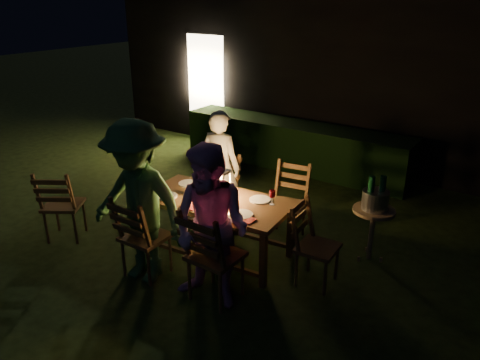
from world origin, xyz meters
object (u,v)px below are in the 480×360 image
Objects in this scene: dining_table at (217,205)px; person_opp_left at (138,203)px; chair_far_right at (286,216)px; chair_spare at (64,217)px; chair_end at (315,259)px; chair_near_left at (145,250)px; ice_bucket at (375,200)px; chair_near_right at (215,271)px; person_house_side at (220,167)px; person_opp_right at (211,228)px; lantern at (222,186)px; bottle_table at (198,184)px; bottle_bucket_a at (370,196)px; bottle_bucket_b at (381,196)px; side_table at (373,215)px; chair_far_left at (219,201)px.

person_opp_left is at bearing -118.76° from dining_table.
chair_far_right is 0.56× the size of person_opp_left.
chair_spare is at bearing 27.00° from chair_far_right.
chair_end is at bearing 0.03° from dining_table.
ice_bucket is at bearing 39.90° from chair_near_left.
chair_near_right is 0.70× the size of person_house_side.
chair_near_left is 2.63m from ice_bucket.
person_opp_right is 4.77× the size of lantern.
chair_near_right is 1.99m from ice_bucket.
bottle_bucket_a is at bearing 27.68° from bottle_table.
person_opp_right is 0.96m from lantern.
chair_spare is 0.56× the size of person_opp_left.
lantern is at bearing -149.39° from bottle_bucket_b.
chair_near_left is at bearing -63.75° from chair_end.
lantern reaches higher than chair_far_right.
chair_far_right is 1.06× the size of chair_end.
bottle_bucket_a is (1.87, 1.70, 0.50)m from chair_near_left.
person_opp_right reaches higher than chair_near_right.
lantern reaches higher than ice_bucket.
person_opp_right reaches higher than dining_table.
chair_near_right is 0.60× the size of person_opp_left.
side_table is (2.07, 0.16, -0.20)m from person_house_side.
chair_end is 1.93m from person_house_side.
dining_table is at bearing 5.38° from bottle_table.
chair_far_left is (-0.52, 0.72, -0.36)m from dining_table.
lantern is at bearing 121.94° from chair_near_right.
bottle_table is 0.43× the size of side_table.
chair_near_left is (-0.38, -0.81, -0.34)m from dining_table.
chair_spare is 3.88m from bottle_bucket_b.
bottle_table reaches higher than chair_far_left.
chair_near_right reaches higher than bottle_bucket_a.
chair_far_left is at bearing -2.61° from chair_far_right.
person_house_side is 2.02m from bottle_bucket_a.
person_opp_left reaches higher than lantern.
side_table is at bearing 39.90° from chair_near_left.
person_opp_right is at bearing -61.24° from dining_table.
chair_end is at bearing -111.28° from ice_bucket.
chair_end is 0.99m from ice_bucket.
bottle_table is at bearing -151.98° from side_table.
bottle_table is at bearing -151.66° from bottle_bucket_b.
side_table is 2.02× the size of bottle_bucket_a.
person_opp_left is 1.00m from lantern.
chair_spare is at bearing -153.97° from bottle_table.
chair_far_right is 1.14m from bottle_bucket_a.
person_house_side reaches higher than chair_end.
chair_spare is 0.65× the size of person_house_side.
bottle_bucket_b is (0.05, 0.04, 0.24)m from side_table.
lantern is (-0.48, 0.83, 0.04)m from person_opp_right.
chair_near_left reaches higher than chair_far_left.
bottle_table is at bearing -152.32° from bottle_bucket_a.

